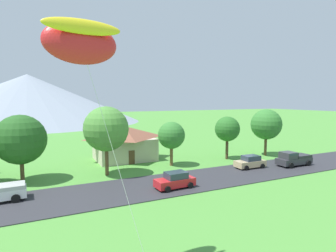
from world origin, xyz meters
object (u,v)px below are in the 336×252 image
at_px(tree_left_of_center, 266,124).
at_px(tree_near_right, 227,129).
at_px(parked_car_red_mid_west, 175,180).
at_px(pickup_truck_charcoal_east_side, 293,159).
at_px(tree_right_of_center, 171,135).
at_px(kite_flyer_with_kite, 82,44).
at_px(parked_car_tan_west_end, 250,162).
at_px(house_leftmost, 124,142).
at_px(tree_near_left, 106,129).
at_px(tree_center, 21,140).

height_order(tree_left_of_center, tree_near_right, tree_left_of_center).
bearing_deg(parked_car_red_mid_west, pickup_truck_charcoal_east_side, 4.33).
relative_size(tree_right_of_center, kite_flyer_with_kite, 0.47).
bearing_deg(parked_car_tan_west_end, kite_flyer_with_kite, -149.77).
distance_m(house_leftmost, parked_car_tan_west_end, 18.88).
distance_m(tree_near_left, tree_left_of_center, 26.73).
distance_m(tree_left_of_center, tree_near_right, 7.62).
bearing_deg(tree_near_left, house_leftmost, 59.15).
distance_m(house_leftmost, pickup_truck_charcoal_east_side, 24.78).
height_order(pickup_truck_charcoal_east_side, kite_flyer_with_kite, kite_flyer_with_kite).
distance_m(tree_near_left, tree_right_of_center, 9.57).
bearing_deg(tree_left_of_center, tree_right_of_center, 178.36).
height_order(parked_car_tan_west_end, parked_car_red_mid_west, same).
height_order(tree_center, parked_car_red_mid_west, tree_center).
bearing_deg(tree_near_right, house_leftmost, 155.28).
bearing_deg(tree_center, house_leftmost, 23.70).
bearing_deg(parked_car_tan_west_end, tree_left_of_center, 33.79).
relative_size(tree_near_left, tree_left_of_center, 1.10).
bearing_deg(pickup_truck_charcoal_east_side, tree_near_left, 164.59).
height_order(tree_right_of_center, parked_car_red_mid_west, tree_right_of_center).
bearing_deg(tree_near_right, tree_center, 178.81).
distance_m(house_leftmost, parked_car_red_mid_west, 16.06).
height_order(tree_near_left, tree_near_right, tree_near_left).
distance_m(tree_center, parked_car_tan_west_end, 28.73).
distance_m(tree_near_left, tree_near_right, 19.18).
bearing_deg(tree_near_right, pickup_truck_charcoal_east_side, -54.69).
bearing_deg(house_leftmost, kite_flyer_with_kite, -110.78).
xyz_separation_m(tree_near_left, parked_car_red_mid_west, (5.23, -8.26, -4.88)).
height_order(house_leftmost, pickup_truck_charcoal_east_side, house_leftmost).
distance_m(parked_car_red_mid_west, kite_flyer_with_kite, 18.95).
xyz_separation_m(tree_right_of_center, parked_car_red_mid_west, (-4.18, -9.24, -3.42)).
bearing_deg(parked_car_tan_west_end, parked_car_red_mid_west, -166.58).
relative_size(tree_left_of_center, parked_car_tan_west_end, 1.81).
relative_size(tree_center, kite_flyer_with_kite, 0.57).
distance_m(parked_car_tan_west_end, pickup_truck_charcoal_east_side, 6.53).
height_order(house_leftmost, tree_right_of_center, tree_right_of_center).
relative_size(tree_near_right, parked_car_tan_west_end, 1.57).
xyz_separation_m(tree_center, parked_car_red_mid_west, (14.56, -9.83, -3.97)).
height_order(tree_center, tree_near_right, tree_center).
relative_size(tree_center, parked_car_red_mid_west, 1.79).
xyz_separation_m(parked_car_red_mid_west, pickup_truck_charcoal_east_side, (19.41, 1.47, 0.19)).
xyz_separation_m(parked_car_tan_west_end, parked_car_red_mid_west, (-13.10, -3.12, 0.00)).
height_order(house_leftmost, tree_left_of_center, tree_left_of_center).
xyz_separation_m(house_leftmost, kite_flyer_with_kite, (-10.15, -26.74, 9.38)).
xyz_separation_m(tree_near_right, parked_car_red_mid_west, (-13.91, -9.24, -3.87)).
bearing_deg(parked_car_red_mid_west, tree_near_right, 33.61).
distance_m(tree_near_left, kite_flyer_with_kite, 20.84).
distance_m(tree_right_of_center, parked_car_red_mid_west, 10.70).
relative_size(parked_car_tan_west_end, parked_car_red_mid_west, 1.00).
relative_size(tree_near_left, parked_car_red_mid_west, 1.99).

